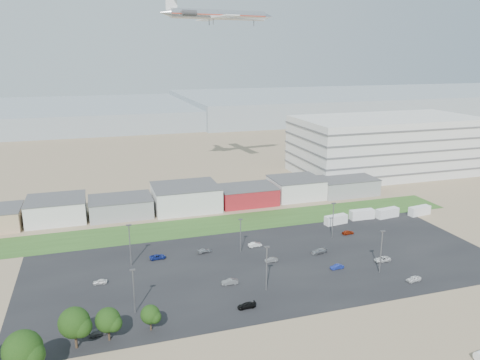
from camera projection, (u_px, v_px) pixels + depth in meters
name	position (u px, v px, depth m)	size (l,w,h in m)	color
ground	(280.00, 307.00, 99.11)	(700.00, 700.00, 0.00)	#8B7358
parking_lot	(268.00, 265.00, 118.98)	(120.00, 50.00, 0.01)	black
grass_strip	(217.00, 225.00, 146.96)	(160.00, 16.00, 0.02)	#315720
hills_backdrop	(183.00, 112.00, 399.51)	(700.00, 200.00, 9.00)	gray
building_row	(154.00, 200.00, 158.43)	(170.00, 20.00, 8.00)	silver
parking_garage	(386.00, 145.00, 209.63)	(80.00, 40.00, 25.00)	silver
box_trailer_a	(336.00, 220.00, 147.29)	(7.58, 2.37, 2.84)	silver
box_trailer_b	(362.00, 214.00, 151.82)	(8.13, 2.54, 3.05)	silver
box_trailer_c	(387.00, 213.00, 153.37)	(7.96, 2.49, 2.99)	silver
box_trailer_d	(419.00, 211.00, 155.58)	(7.85, 2.45, 2.94)	silver
tree_left	(23.00, 354.00, 75.34)	(6.82, 6.82, 10.24)	black
tree_mid	(74.00, 326.00, 84.14)	(6.05, 6.05, 9.08)	black
tree_right	(108.00, 322.00, 86.60)	(4.98, 4.98, 7.47)	black
tree_near	(150.00, 316.00, 89.98)	(4.00, 4.00, 6.00)	black
lightpole_front_l	(134.00, 291.00, 95.57)	(1.16, 0.48, 9.83)	slate
lightpole_front_m	(267.00, 268.00, 104.85)	(1.26, 0.52, 10.67)	slate
lightpole_front_r	(381.00, 252.00, 113.42)	(1.28, 0.53, 10.90)	slate
lightpole_back_l	(130.00, 245.00, 117.18)	(1.29, 0.54, 10.97)	slate
lightpole_back_m	(241.00, 236.00, 125.29)	(1.12, 0.47, 9.49)	slate
lightpole_back_r	(333.00, 220.00, 135.17)	(1.25, 0.52, 10.63)	slate
airliner	(219.00, 15.00, 174.71)	(45.87, 31.27, 13.55)	silver
parked_car_0	(382.00, 259.00, 120.74)	(2.02, 4.37, 1.21)	silver
parked_car_1	(337.00, 267.00, 116.54)	(1.22, 3.49, 1.15)	navy
parked_car_2	(414.00, 279.00, 110.15)	(1.49, 3.70, 1.26)	silver
parked_car_3	(247.00, 305.00, 98.56)	(1.61, 3.97, 1.15)	black
parked_car_4	(230.00, 282.00, 108.70)	(1.35, 3.87, 1.28)	#595B5E
parked_car_5	(100.00, 282.00, 108.93)	(1.32, 3.28, 1.12)	silver
parked_car_6	(205.00, 251.00, 125.93)	(1.64, 4.03, 1.17)	#A5A5AA
parked_car_7	(271.00, 260.00, 120.45)	(1.19, 3.41, 1.13)	#595B5E
parked_car_8	(348.00, 232.00, 138.98)	(1.47, 3.66, 1.25)	maroon
parked_car_9	(158.00, 257.00, 122.22)	(1.97, 4.26, 1.18)	navy
parked_car_10	(99.00, 332.00, 89.18)	(1.64, 4.04, 1.17)	#595B5E
parked_car_11	(255.00, 245.00, 129.99)	(1.32, 3.79, 1.25)	silver
parked_car_12	(319.00, 251.00, 125.60)	(1.79, 4.41, 1.28)	#A5A5AA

